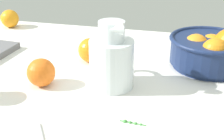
% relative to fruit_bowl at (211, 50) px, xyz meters
% --- Properties ---
extents(ground_plane, '(1.49, 0.91, 0.03)m').
position_rel_fruit_bowl_xyz_m(ground_plane, '(-0.24, -0.17, -0.07)').
color(ground_plane, white).
extents(fruit_bowl, '(0.22, 0.22, 0.11)m').
position_rel_fruit_bowl_xyz_m(fruit_bowl, '(0.00, 0.00, 0.00)').
color(fruit_bowl, navy).
rests_on(fruit_bowl, ground_plane).
extents(juice_pitcher, '(0.11, 0.14, 0.17)m').
position_rel_fruit_bowl_xyz_m(juice_pitcher, '(-0.24, -0.18, 0.01)').
color(juice_pitcher, white).
rests_on(juice_pitcher, ground_plane).
extents(loose_orange_1, '(0.07, 0.07, 0.07)m').
position_rel_fruit_bowl_xyz_m(loose_orange_1, '(-0.74, 0.20, -0.02)').
color(loose_orange_1, orange).
rests_on(loose_orange_1, ground_plane).
extents(loose_orange_2, '(0.07, 0.07, 0.07)m').
position_rel_fruit_bowl_xyz_m(loose_orange_2, '(-0.41, -0.22, -0.02)').
color(loose_orange_2, orange).
rests_on(loose_orange_2, ground_plane).
extents(loose_orange_4, '(0.07, 0.07, 0.07)m').
position_rel_fruit_bowl_xyz_m(loose_orange_4, '(-0.33, -0.05, -0.02)').
color(loose_orange_4, orange).
rests_on(loose_orange_4, ground_plane).
extents(herb_sprig_0, '(0.06, 0.01, 0.01)m').
position_rel_fruit_bowl_xyz_m(herb_sprig_0, '(-0.16, -0.33, -0.05)').
color(herb_sprig_0, '#429241').
rests_on(herb_sprig_0, ground_plane).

